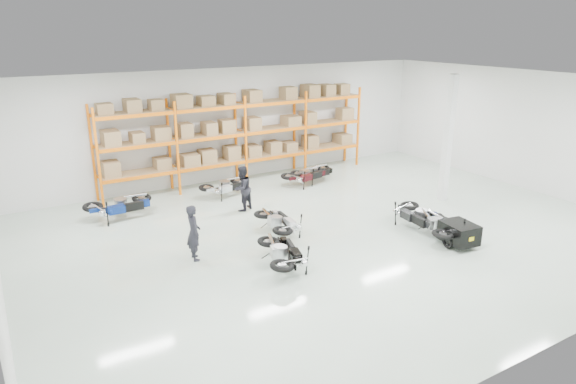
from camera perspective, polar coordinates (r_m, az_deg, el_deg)
room at (r=15.20m, az=5.46°, el=3.38°), size 18.00×18.00×18.00m
pallet_rack at (r=20.60m, az=-5.31°, el=7.30°), size 11.28×0.98×3.62m
structural_column at (r=19.02m, az=17.33°, el=5.62°), size 0.25×0.25×4.50m
moto_blue_centre at (r=15.85m, az=16.45°, el=-3.10°), size 1.54×2.04×1.18m
moto_silver_left at (r=15.47m, az=-1.01°, el=-2.95°), size 1.05×1.84×1.14m
moto_black_far_left at (r=13.38m, az=-0.53°, el=-6.32°), size 1.38×2.00×1.18m
moto_touring_right at (r=16.47m, az=14.35°, el=-2.11°), size 1.12×1.93×1.19m
trailer at (r=15.53m, az=18.46°, el=-4.35°), size 0.90×1.69×0.69m
moto_back_a at (r=17.65m, az=-18.23°, el=-1.01°), size 1.94×1.00×1.24m
moto_back_b at (r=19.13m, az=-6.99°, el=0.99°), size 1.77×1.08×1.07m
moto_back_c at (r=20.77m, az=2.88°, el=2.50°), size 1.78×1.06×1.09m
moto_back_d at (r=20.36m, az=1.96°, el=2.23°), size 1.83×1.10×1.12m
person_left at (r=14.04m, az=-10.45°, el=-4.45°), size 0.43×0.60×1.55m
person_back at (r=17.53m, az=-5.11°, el=0.39°), size 0.94×0.87×1.56m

